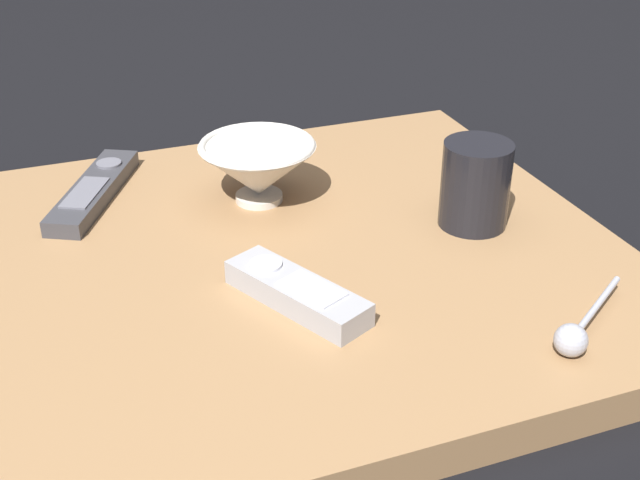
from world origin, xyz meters
TOP-DOWN VIEW (x-y plane):
  - ground_plane at (0.00, 0.00)m, footprint 6.00×6.00m
  - table at (0.00, 0.00)m, footprint 0.62×0.63m
  - cereal_bowl at (0.12, 0.02)m, footprint 0.13×0.13m
  - coffee_mug at (-0.01, -0.19)m, footprint 0.11×0.07m
  - teaspoon at (-0.25, -0.15)m, footprint 0.08×0.12m
  - tv_remote_near at (-0.10, 0.05)m, footprint 0.16×0.11m
  - tv_remote_far at (0.19, 0.19)m, footprint 0.20×0.13m

SIDE VIEW (x-z plane):
  - ground_plane at x=0.00m, z-range 0.00..0.00m
  - table at x=0.00m, z-range 0.00..0.04m
  - tv_remote_far at x=0.19m, z-range 0.04..0.06m
  - tv_remote_near at x=-0.10m, z-range 0.04..0.06m
  - teaspoon at x=-0.25m, z-range 0.04..0.07m
  - cereal_bowl at x=0.12m, z-range 0.04..0.11m
  - coffee_mug at x=-0.01m, z-range 0.04..0.13m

